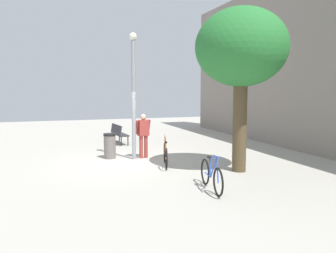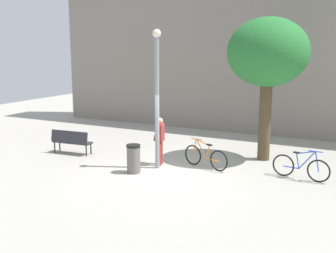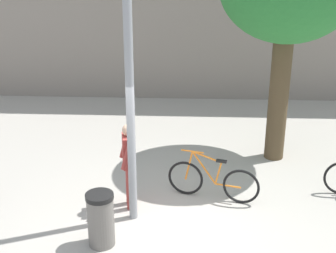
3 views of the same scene
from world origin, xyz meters
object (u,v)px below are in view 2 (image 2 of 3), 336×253
object	(u,v)px
lamppost	(157,92)
trash_bin	(134,159)
park_bench	(71,140)
bicycle_blue	(301,167)
person_by_lamppost	(160,138)
plaza_tree	(268,54)
bicycle_orange	(205,157)

from	to	relation	value
lamppost	trash_bin	xyz separation A→B (m)	(-0.43, -0.83, -2.14)
park_bench	bicycle_blue	bearing A→B (deg)	5.42
person_by_lamppost	trash_bin	distance (m)	1.35
plaza_tree	person_by_lamppost	bearing A→B (deg)	-142.87
trash_bin	plaza_tree	bearing A→B (deg)	46.25
plaza_tree	bicycle_blue	world-z (taller)	plaza_tree
lamppost	park_bench	bearing A→B (deg)	177.73
plaza_tree	bicycle_blue	distance (m)	4.17
bicycle_blue	plaza_tree	bearing A→B (deg)	132.56
person_by_lamppost	park_bench	world-z (taller)	person_by_lamppost
plaza_tree	trash_bin	distance (m)	5.92
park_bench	plaza_tree	distance (m)	7.96
person_by_lamppost	trash_bin	xyz separation A→B (m)	(-0.33, -1.22, -0.49)
park_bench	bicycle_blue	xyz separation A→B (m)	(8.40, 0.80, -0.16)
lamppost	plaza_tree	distance (m)	4.18
trash_bin	bicycle_orange	bearing A→B (deg)	39.91
trash_bin	park_bench	bearing A→B (deg)	163.86
person_by_lamppost	bicycle_orange	distance (m)	1.70
lamppost	person_by_lamppost	world-z (taller)	lamppost
park_bench	lamppost	bearing A→B (deg)	-2.27
bicycle_blue	trash_bin	size ratio (longest dim) A/B	1.90
park_bench	trash_bin	size ratio (longest dim) A/B	1.73
plaza_tree	trash_bin	size ratio (longest dim) A/B	5.39
lamppost	bicycle_orange	xyz separation A→B (m)	(1.45, 0.74, -2.23)
park_bench	bicycle_blue	world-z (taller)	bicycle_blue
plaza_tree	lamppost	bearing A→B (deg)	-137.53
park_bench	trash_bin	world-z (taller)	trash_bin
lamppost	bicycle_blue	bearing A→B (deg)	11.77
park_bench	plaza_tree	bearing A→B (deg)	20.55
plaza_tree	bicycle_orange	bearing A→B (deg)	-127.42
person_by_lamppost	park_bench	size ratio (longest dim) A/B	1.02
park_bench	bicycle_orange	xyz separation A→B (m)	(5.30, 0.59, -0.16)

